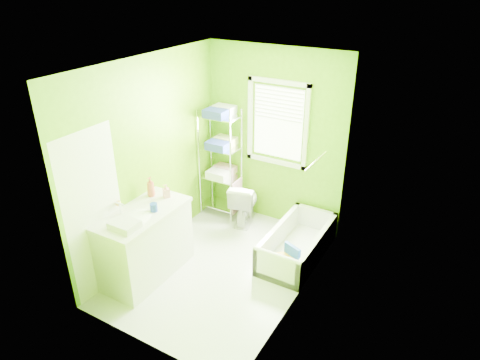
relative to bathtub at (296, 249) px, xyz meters
The scene contains 9 objects.
ground 1.01m from the bathtub, 137.25° to the right, with size 2.90×2.90×0.00m, color silver.
room_envelope 1.73m from the bathtub, 137.25° to the right, with size 2.14×2.94×2.62m.
window 1.79m from the bathtub, 132.58° to the left, with size 0.92×0.05×1.22m.
door 2.59m from the bathtub, 136.60° to the right, with size 0.09×0.80×2.00m.
right_wall_decor 1.40m from the bathtub, 66.74° to the right, with size 0.04×1.48×1.17m.
bathtub is the anchor object (origin of this frame).
toilet 1.16m from the bathtub, 156.13° to the left, with size 0.37×0.65×0.67m, color white.
vanity 1.97m from the bathtub, 140.25° to the right, with size 0.61×1.20×1.16m.
wire_shelf_unit 1.79m from the bathtub, 160.99° to the left, with size 0.58×0.46×1.72m.
Camera 1 is at (2.43, -3.75, 3.48)m, focal length 32.00 mm.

